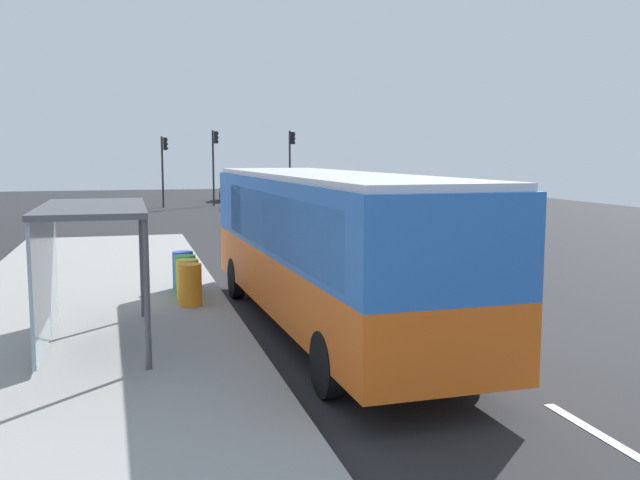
# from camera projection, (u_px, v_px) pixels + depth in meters

# --- Properties ---
(ground_plane) EXTENTS (56.00, 92.00, 0.04)m
(ground_plane) POSITION_uv_depth(u_px,v_px,m) (271.00, 245.00, 28.10)
(ground_plane) COLOR #262628
(sidewalk_platform) EXTENTS (6.20, 30.00, 0.18)m
(sidewalk_platform) POSITION_uv_depth(u_px,v_px,m) (88.00, 319.00, 14.92)
(sidewalk_platform) COLOR #999993
(sidewalk_platform) RESTS_ON ground
(lane_stripe_seg_0) EXTENTS (0.16, 2.20, 0.01)m
(lane_stripe_seg_0) POSITION_uv_depth(u_px,v_px,m) (598.00, 434.00, 9.02)
(lane_stripe_seg_0) COLOR silver
(lane_stripe_seg_0) RESTS_ON ground
(lane_stripe_seg_1) EXTENTS (0.16, 2.20, 0.01)m
(lane_stripe_seg_1) POSITION_uv_depth(u_px,v_px,m) (434.00, 337.00, 13.80)
(lane_stripe_seg_1) COLOR silver
(lane_stripe_seg_1) RESTS_ON ground
(lane_stripe_seg_2) EXTENTS (0.16, 2.20, 0.01)m
(lane_stripe_seg_2) POSITION_uv_depth(u_px,v_px,m) (355.00, 290.00, 18.59)
(lane_stripe_seg_2) COLOR silver
(lane_stripe_seg_2) RESTS_ON ground
(lane_stripe_seg_3) EXTENTS (0.16, 2.20, 0.01)m
(lane_stripe_seg_3) POSITION_uv_depth(u_px,v_px,m) (308.00, 262.00, 23.38)
(lane_stripe_seg_3) COLOR silver
(lane_stripe_seg_3) RESTS_ON ground
(lane_stripe_seg_4) EXTENTS (0.16, 2.20, 0.01)m
(lane_stripe_seg_4) POSITION_uv_depth(u_px,v_px,m) (278.00, 244.00, 28.16)
(lane_stripe_seg_4) COLOR silver
(lane_stripe_seg_4) RESTS_ON ground
(lane_stripe_seg_5) EXTENTS (0.16, 2.20, 0.01)m
(lane_stripe_seg_5) POSITION_uv_depth(u_px,v_px,m) (256.00, 231.00, 32.95)
(lane_stripe_seg_5) COLOR silver
(lane_stripe_seg_5) RESTS_ON ground
(lane_stripe_seg_6) EXTENTS (0.16, 2.20, 0.01)m
(lane_stripe_seg_6) POSITION_uv_depth(u_px,v_px,m) (239.00, 221.00, 37.74)
(lane_stripe_seg_6) COLOR silver
(lane_stripe_seg_6) RESTS_ON ground
(lane_stripe_seg_7) EXTENTS (0.16, 2.20, 0.01)m
(lane_stripe_seg_7) POSITION_uv_depth(u_px,v_px,m) (227.00, 214.00, 42.52)
(lane_stripe_seg_7) COLOR silver
(lane_stripe_seg_7) RESTS_ON ground
(bus) EXTENTS (2.81, 11.07, 3.21)m
(bus) POSITION_uv_depth(u_px,v_px,m) (325.00, 242.00, 14.02)
(bus) COLOR orange
(bus) RESTS_ON ground
(white_van) EXTENTS (2.09, 5.23, 2.30)m
(white_van) POSITION_uv_depth(u_px,v_px,m) (287.00, 199.00, 35.06)
(white_van) COLOR silver
(white_van) RESTS_ON ground
(sedan_near) EXTENTS (1.94, 4.45, 1.52)m
(sedan_near) POSITION_uv_depth(u_px,v_px,m) (250.00, 197.00, 46.34)
(sedan_near) COLOR #B7B7BC
(sedan_near) RESTS_ON ground
(sedan_far) EXTENTS (2.06, 4.50, 1.52)m
(sedan_far) POSITION_uv_depth(u_px,v_px,m) (233.00, 191.00, 53.97)
(sedan_far) COLOR #195933
(sedan_far) RESTS_ON ground
(recycling_bin_orange) EXTENTS (0.52, 0.52, 0.95)m
(recycling_bin_orange) POSITION_uv_depth(u_px,v_px,m) (190.00, 285.00, 15.80)
(recycling_bin_orange) COLOR orange
(recycling_bin_orange) RESTS_ON sidewalk_platform
(recycling_bin_yellow) EXTENTS (0.52, 0.52, 0.95)m
(recycling_bin_yellow) POSITION_uv_depth(u_px,v_px,m) (188.00, 280.00, 16.47)
(recycling_bin_yellow) COLOR yellow
(recycling_bin_yellow) RESTS_ON sidewalk_platform
(recycling_bin_green) EXTENTS (0.52, 0.52, 0.95)m
(recycling_bin_green) POSITION_uv_depth(u_px,v_px,m) (185.00, 275.00, 17.14)
(recycling_bin_green) COLOR green
(recycling_bin_green) RESTS_ON sidewalk_platform
(recycling_bin_blue) EXTENTS (0.52, 0.52, 0.95)m
(recycling_bin_blue) POSITION_uv_depth(u_px,v_px,m) (183.00, 270.00, 17.81)
(recycling_bin_blue) COLOR blue
(recycling_bin_blue) RESTS_ON sidewalk_platform
(traffic_light_near_side) EXTENTS (0.49, 0.28, 5.19)m
(traffic_light_near_side) POSITION_uv_depth(u_px,v_px,m) (291.00, 156.00, 48.53)
(traffic_light_near_side) COLOR #2D2D2D
(traffic_light_near_side) RESTS_ON ground
(traffic_light_far_side) EXTENTS (0.49, 0.28, 4.77)m
(traffic_light_far_side) POSITION_uv_depth(u_px,v_px,m) (164.00, 160.00, 47.08)
(traffic_light_far_side) COLOR #2D2D2D
(traffic_light_far_side) RESTS_ON ground
(traffic_light_median) EXTENTS (0.49, 0.28, 5.24)m
(traffic_light_median) POSITION_uv_depth(u_px,v_px,m) (214.00, 156.00, 48.73)
(traffic_light_median) COLOR #2D2D2D
(traffic_light_median) RESTS_ON ground
(bus_shelter) EXTENTS (1.80, 4.00, 2.50)m
(bus_shelter) POSITION_uv_depth(u_px,v_px,m) (75.00, 238.00, 12.44)
(bus_shelter) COLOR #4C4C51
(bus_shelter) RESTS_ON sidewalk_platform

